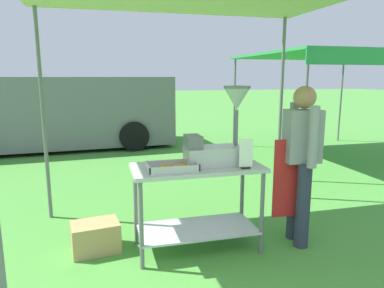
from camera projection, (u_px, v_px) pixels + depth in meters
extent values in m
plane|color=#478E38|center=(134.00, 151.00, 8.17)|extent=(70.00, 70.00, 0.00)
cylinder|color=slate|center=(43.00, 117.00, 4.10)|extent=(0.04, 0.04, 2.46)
cylinder|color=slate|center=(281.00, 111.00, 4.85)|extent=(0.04, 0.04, 2.46)
cube|color=#B7B7BC|center=(197.00, 168.00, 3.39)|extent=(1.25, 0.60, 0.04)
cube|color=#B7B7BC|center=(197.00, 229.00, 3.51)|extent=(1.15, 0.55, 0.02)
cylinder|color=slate|center=(141.00, 226.00, 3.09)|extent=(0.04, 0.04, 0.82)
cylinder|color=slate|center=(262.00, 213.00, 3.38)|extent=(0.04, 0.04, 0.82)
cylinder|color=slate|center=(136.00, 206.00, 3.57)|extent=(0.04, 0.04, 0.82)
cylinder|color=slate|center=(242.00, 197.00, 3.85)|extent=(0.04, 0.04, 0.82)
cube|color=#B7B7BC|center=(172.00, 170.00, 3.22)|extent=(0.46, 0.27, 0.01)
cube|color=#B7B7BC|center=(175.00, 170.00, 3.09)|extent=(0.46, 0.01, 0.06)
cube|color=#B7B7BC|center=(170.00, 163.00, 3.33)|extent=(0.46, 0.01, 0.06)
cube|color=#B7B7BC|center=(148.00, 168.00, 3.16)|extent=(0.01, 0.27, 0.06)
cube|color=#B7B7BC|center=(196.00, 165.00, 3.27)|extent=(0.01, 0.27, 0.06)
torus|color=gold|center=(165.00, 166.00, 3.26)|extent=(0.10, 0.10, 0.03)
torus|color=gold|center=(177.00, 166.00, 3.29)|extent=(0.09, 0.09, 0.03)
torus|color=gold|center=(156.00, 171.00, 3.10)|extent=(0.10, 0.10, 0.03)
torus|color=gold|center=(174.00, 168.00, 3.21)|extent=(0.08, 0.08, 0.03)
torus|color=gold|center=(171.00, 170.00, 3.14)|extent=(0.10, 0.10, 0.03)
torus|color=gold|center=(185.00, 165.00, 3.31)|extent=(0.10, 0.10, 0.03)
torus|color=gold|center=(187.00, 169.00, 3.19)|extent=(0.09, 0.09, 0.03)
torus|color=gold|center=(161.00, 169.00, 3.18)|extent=(0.11, 0.11, 0.03)
cube|color=#B7B7BC|center=(214.00, 156.00, 3.41)|extent=(0.56, 0.28, 0.18)
cube|color=slate|center=(193.00, 142.00, 3.33)|extent=(0.14, 0.22, 0.12)
cylinder|color=slate|center=(236.00, 128.00, 3.41)|extent=(0.04, 0.04, 0.35)
cone|color=#B7B7BC|center=(237.00, 99.00, 3.36)|extent=(0.24, 0.24, 0.20)
cylinder|color=slate|center=(237.00, 87.00, 3.34)|extent=(0.25, 0.25, 0.02)
cube|color=black|center=(246.00, 168.00, 3.29)|extent=(0.08, 0.05, 0.02)
cube|color=white|center=(246.00, 153.00, 3.26)|extent=(0.13, 0.02, 0.26)
cylinder|color=#2D3347|center=(303.00, 206.00, 3.51)|extent=(0.14, 0.14, 0.86)
cylinder|color=#2D3347|center=(294.00, 199.00, 3.70)|extent=(0.14, 0.14, 0.86)
cube|color=gray|center=(302.00, 136.00, 3.48)|extent=(0.36, 0.26, 0.52)
cube|color=red|center=(289.00, 179.00, 3.54)|extent=(0.32, 0.05, 0.80)
cylinder|color=gray|center=(313.00, 137.00, 3.26)|extent=(0.10, 0.10, 0.58)
cylinder|color=gray|center=(293.00, 130.00, 3.69)|extent=(0.10, 0.10, 0.58)
sphere|color=#A87A56|center=(305.00, 97.00, 3.41)|extent=(0.22, 0.22, 0.22)
cube|color=tan|center=(96.00, 237.00, 3.47)|extent=(0.49, 0.38, 0.29)
cube|color=slate|center=(59.00, 111.00, 8.43)|extent=(5.38, 2.24, 1.60)
cube|color=#1E2833|center=(143.00, 93.00, 8.99)|extent=(0.21, 1.62, 0.70)
cylinder|color=black|center=(123.00, 126.00, 9.91)|extent=(0.69, 0.28, 0.68)
cylinder|color=black|center=(134.00, 136.00, 8.17)|extent=(0.69, 0.28, 0.68)
cylinder|color=slate|center=(305.00, 117.00, 5.65)|extent=(0.04, 0.04, 2.11)
cylinder|color=slate|center=(234.00, 103.00, 8.58)|extent=(0.04, 0.04, 2.11)
cylinder|color=slate|center=(341.00, 101.00, 9.32)|extent=(0.04, 0.04, 2.11)
cube|color=#2D934C|center=(331.00, 55.00, 7.28)|extent=(3.20, 3.29, 0.05)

